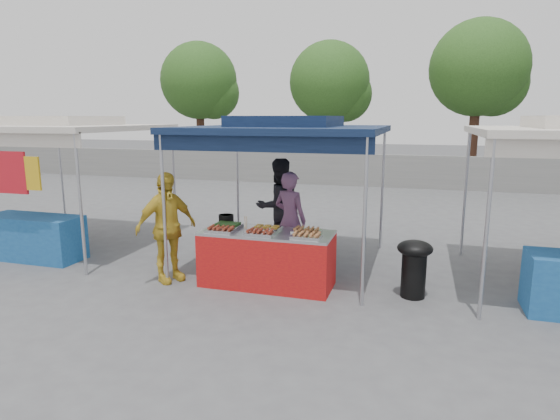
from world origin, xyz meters
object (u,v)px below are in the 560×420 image
(customer_person, at_px, (166,227))
(cooking_pot, at_px, (226,219))
(wok_burner, at_px, (414,264))
(helper_man, at_px, (278,207))
(vendor_woman, at_px, (290,220))
(vendor_table, at_px, (267,259))

(customer_person, bearing_deg, cooking_pot, -20.19)
(wok_burner, bearing_deg, cooking_pot, -175.73)
(helper_man, bearing_deg, vendor_woman, 78.08)
(vendor_woman, height_order, customer_person, customer_person)
(wok_burner, xyz_separation_m, customer_person, (-3.73, -0.40, 0.37))
(cooking_pot, distance_m, wok_burner, 3.01)
(wok_burner, bearing_deg, customer_person, -165.80)
(wok_burner, distance_m, helper_man, 2.98)
(vendor_table, relative_size, cooking_pot, 8.21)
(vendor_woman, bearing_deg, helper_man, -40.29)
(cooking_pot, relative_size, vendor_woman, 0.15)
(vendor_table, relative_size, wok_burner, 2.37)
(vendor_woman, height_order, helper_man, helper_man)
(vendor_table, distance_m, customer_person, 1.64)
(vendor_table, xyz_separation_m, wok_burner, (2.16, 0.15, 0.07))
(vendor_table, xyz_separation_m, customer_person, (-1.56, -0.25, 0.44))
(helper_man, bearing_deg, vendor_table, 58.54)
(wok_burner, height_order, helper_man, helper_man)
(cooking_pot, xyz_separation_m, helper_man, (0.48, 1.37, -0.02))
(cooking_pot, relative_size, customer_person, 0.14)
(wok_burner, xyz_separation_m, vendor_woman, (-2.07, 0.85, 0.33))
(cooking_pot, distance_m, helper_man, 1.45)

